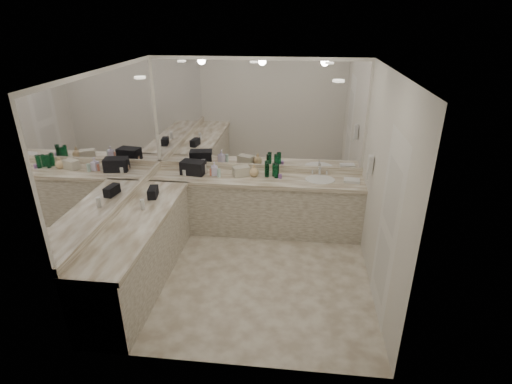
# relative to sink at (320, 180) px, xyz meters

# --- Properties ---
(floor) EXTENTS (3.20, 3.20, 0.00)m
(floor) POSITION_rel_sink_xyz_m (-0.95, -1.20, -0.90)
(floor) COLOR beige
(floor) RESTS_ON ground
(ceiling) EXTENTS (3.20, 3.20, 0.00)m
(ceiling) POSITION_rel_sink_xyz_m (-0.95, -1.20, 1.71)
(ceiling) COLOR white
(ceiling) RESTS_ON floor
(wall_back) EXTENTS (3.20, 0.02, 2.60)m
(wall_back) POSITION_rel_sink_xyz_m (-0.95, 0.30, 0.41)
(wall_back) COLOR silver
(wall_back) RESTS_ON floor
(wall_left) EXTENTS (0.02, 3.00, 2.60)m
(wall_left) POSITION_rel_sink_xyz_m (-2.55, -1.20, 0.41)
(wall_left) COLOR silver
(wall_left) RESTS_ON floor
(wall_right) EXTENTS (0.02, 3.00, 2.60)m
(wall_right) POSITION_rel_sink_xyz_m (0.65, -1.20, 0.41)
(wall_right) COLOR silver
(wall_right) RESTS_ON floor
(vanity_back_base) EXTENTS (3.20, 0.60, 0.84)m
(vanity_back_base) POSITION_rel_sink_xyz_m (-0.95, 0.00, -0.48)
(vanity_back_base) COLOR beige
(vanity_back_base) RESTS_ON floor
(vanity_back_top) EXTENTS (3.20, 0.64, 0.06)m
(vanity_back_top) POSITION_rel_sink_xyz_m (-0.95, -0.01, -0.03)
(vanity_back_top) COLOR #F0E5D0
(vanity_back_top) RESTS_ON vanity_back_base
(vanity_left_base) EXTENTS (0.60, 2.40, 0.84)m
(vanity_left_base) POSITION_rel_sink_xyz_m (-2.25, -1.50, -0.48)
(vanity_left_base) COLOR beige
(vanity_left_base) RESTS_ON floor
(vanity_left_top) EXTENTS (0.64, 2.42, 0.06)m
(vanity_left_top) POSITION_rel_sink_xyz_m (-2.24, -1.50, -0.03)
(vanity_left_top) COLOR #F0E5D0
(vanity_left_top) RESTS_ON vanity_left_base
(backsplash_back) EXTENTS (3.20, 0.04, 0.10)m
(backsplash_back) POSITION_rel_sink_xyz_m (-0.95, 0.28, 0.05)
(backsplash_back) COLOR #F0E5D0
(backsplash_back) RESTS_ON vanity_back_top
(backsplash_left) EXTENTS (0.04, 3.00, 0.10)m
(backsplash_left) POSITION_rel_sink_xyz_m (-2.53, -1.20, 0.05)
(backsplash_left) COLOR #F0E5D0
(backsplash_left) RESTS_ON vanity_left_top
(mirror_back) EXTENTS (3.12, 0.01, 1.55)m
(mirror_back) POSITION_rel_sink_xyz_m (-0.95, 0.29, 0.88)
(mirror_back) COLOR white
(mirror_back) RESTS_ON wall_back
(mirror_left) EXTENTS (0.01, 2.92, 1.55)m
(mirror_left) POSITION_rel_sink_xyz_m (-2.54, -1.20, 0.88)
(mirror_left) COLOR white
(mirror_left) RESTS_ON wall_left
(sink) EXTENTS (0.44, 0.44, 0.03)m
(sink) POSITION_rel_sink_xyz_m (0.00, 0.00, 0.00)
(sink) COLOR white
(sink) RESTS_ON vanity_back_top
(faucet) EXTENTS (0.24, 0.16, 0.14)m
(faucet) POSITION_rel_sink_xyz_m (0.00, 0.21, 0.07)
(faucet) COLOR silver
(faucet) RESTS_ON vanity_back_top
(wall_phone) EXTENTS (0.06, 0.10, 0.24)m
(wall_phone) POSITION_rel_sink_xyz_m (0.61, -0.50, 0.46)
(wall_phone) COLOR white
(wall_phone) RESTS_ON wall_right
(door) EXTENTS (0.02, 0.82, 2.10)m
(door) POSITION_rel_sink_xyz_m (0.64, -1.70, 0.16)
(door) COLOR white
(door) RESTS_ON wall_right
(black_toiletry_bag) EXTENTS (0.39, 0.28, 0.20)m
(black_toiletry_bag) POSITION_rel_sink_xyz_m (-1.92, 0.03, 0.11)
(black_toiletry_bag) COLOR black
(black_toiletry_bag) RESTS_ON vanity_back_top
(black_bag_spill) EXTENTS (0.15, 0.26, 0.13)m
(black_bag_spill) POSITION_rel_sink_xyz_m (-2.25, -0.85, 0.07)
(black_bag_spill) COLOR black
(black_bag_spill) RESTS_ON vanity_left_top
(cream_cosmetic_case) EXTENTS (0.28, 0.24, 0.14)m
(cream_cosmetic_case) POSITION_rel_sink_xyz_m (-1.18, 0.03, 0.08)
(cream_cosmetic_case) COLOR beige
(cream_cosmetic_case) RESTS_ON vanity_back_top
(hand_towel) EXTENTS (0.25, 0.18, 0.04)m
(hand_towel) POSITION_rel_sink_xyz_m (0.46, -0.03, 0.02)
(hand_towel) COLOR white
(hand_towel) RESTS_ON vanity_back_top
(lotion_left) EXTENTS (0.06, 0.06, 0.13)m
(lotion_left) POSITION_rel_sink_xyz_m (-2.25, -1.23, 0.07)
(lotion_left) COLOR white
(lotion_left) RESTS_ON vanity_left_top
(soap_bottle_a) EXTENTS (0.09, 0.09, 0.20)m
(soap_bottle_a) POSITION_rel_sink_xyz_m (-1.76, 0.07, 0.11)
(soap_bottle_a) COLOR beige
(soap_bottle_a) RESTS_ON vanity_back_top
(soap_bottle_b) EXTENTS (0.12, 0.12, 0.21)m
(soap_bottle_b) POSITION_rel_sink_xyz_m (-1.59, 0.01, 0.11)
(soap_bottle_b) COLOR white
(soap_bottle_b) RESTS_ON vanity_back_top
(soap_bottle_c) EXTENTS (0.19, 0.19, 0.19)m
(soap_bottle_c) POSITION_rel_sink_xyz_m (-0.99, 0.03, 0.10)
(soap_bottle_c) COLOR #DBB882
(soap_bottle_c) RESTS_ON vanity_back_top
(green_bottle_0) EXTENTS (0.06, 0.06, 0.20)m
(green_bottle_0) POSITION_rel_sink_xyz_m (-0.69, 0.08, 0.11)
(green_bottle_0) COLOR #0A572D
(green_bottle_0) RESTS_ON vanity_back_top
(green_bottle_1) EXTENTS (0.07, 0.07, 0.21)m
(green_bottle_1) POSITION_rel_sink_xyz_m (-0.79, 0.03, 0.11)
(green_bottle_1) COLOR #0A572D
(green_bottle_1) RESTS_ON vanity_back_top
(green_bottle_2) EXTENTS (0.07, 0.07, 0.21)m
(green_bottle_2) POSITION_rel_sink_xyz_m (-0.64, 0.01, 0.11)
(green_bottle_2) COLOR #0A572D
(green_bottle_2) RESTS_ON vanity_back_top
(green_bottle_3) EXTENTS (0.07, 0.07, 0.21)m
(green_bottle_3) POSITION_rel_sink_xyz_m (-0.80, 0.13, 0.11)
(green_bottle_3) COLOR #0A572D
(green_bottle_3) RESTS_ON vanity_back_top
(amenity_bottle_0) EXTENTS (0.06, 0.06, 0.08)m
(amenity_bottle_0) POSITION_rel_sink_xyz_m (-2.08, 0.07, 0.05)
(amenity_bottle_0) COLOR #E0B28C
(amenity_bottle_0) RESTS_ON vanity_back_top
(amenity_bottle_1) EXTENTS (0.05, 0.05, 0.13)m
(amenity_bottle_1) POSITION_rel_sink_xyz_m (-1.51, -0.05, 0.07)
(amenity_bottle_1) COLOR silver
(amenity_bottle_1) RESTS_ON vanity_back_top
(amenity_bottle_2) EXTENTS (0.06, 0.06, 0.06)m
(amenity_bottle_2) POSITION_rel_sink_xyz_m (-0.59, -0.01, 0.04)
(amenity_bottle_2) COLOR #9966B2
(amenity_bottle_2) RESTS_ON vanity_back_top
(amenity_bottle_3) EXTENTS (0.05, 0.05, 0.09)m
(amenity_bottle_3) POSITION_rel_sink_xyz_m (-2.04, -0.06, 0.05)
(amenity_bottle_3) COLOR white
(amenity_bottle_3) RESTS_ON vanity_back_top
(amenity_bottle_4) EXTENTS (0.04, 0.04, 0.11)m
(amenity_bottle_4) POSITION_rel_sink_xyz_m (-1.64, -0.01, 0.06)
(amenity_bottle_4) COLOR #E57F66
(amenity_bottle_4) RESTS_ON vanity_back_top
(amenity_bottle_5) EXTENTS (0.06, 0.06, 0.10)m
(amenity_bottle_5) POSITION_rel_sink_xyz_m (-1.86, 0.13, 0.05)
(amenity_bottle_5) COLOR silver
(amenity_bottle_5) RESTS_ON vanity_back_top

